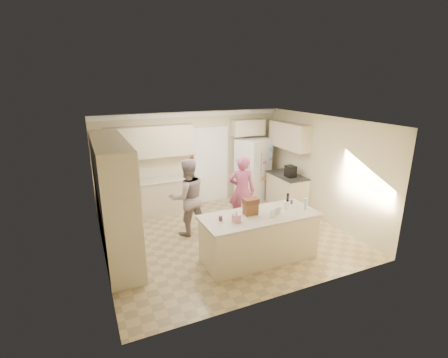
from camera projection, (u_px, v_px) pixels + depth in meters
name	position (u px, v px, depth m)	size (l,w,h in m)	color
floor	(226.00, 237.00, 7.37)	(5.20, 4.60, 0.02)	tan
ceiling	(227.00, 120.00, 6.60)	(5.20, 4.60, 0.02)	white
wall_back	(192.00, 159.00, 9.00)	(5.20, 0.02, 2.60)	beige
wall_front	(289.00, 223.00, 4.97)	(5.20, 0.02, 2.60)	beige
wall_left	(98.00, 199.00, 5.96)	(0.02, 4.60, 2.60)	beige
wall_right	(322.00, 169.00, 8.01)	(0.02, 4.60, 2.60)	beige
crown_back	(191.00, 114.00, 8.60)	(5.20, 0.08, 0.12)	white
pantry_bank	(115.00, 200.00, 6.29)	(0.60, 2.60, 2.35)	beige
back_base_cab	(155.00, 197.00, 8.53)	(2.20, 0.60, 0.88)	beige
back_countertop	(154.00, 181.00, 8.39)	(2.24, 0.63, 0.04)	#BFB3A3
back_upper_cab	(150.00, 142.00, 8.21)	(2.20, 0.35, 0.80)	beige
doorway_opening	(211.00, 166.00, 9.26)	(0.90, 0.06, 2.10)	black
doorway_casing	(211.00, 166.00, 9.23)	(1.02, 0.03, 2.22)	white
wall_frame_upper	(193.00, 150.00, 8.90)	(0.15, 0.02, 0.20)	brown
wall_frame_lower	(193.00, 160.00, 8.98)	(0.15, 0.02, 0.20)	brown
refrigerator	(253.00, 169.00, 9.46)	(0.90, 0.70, 1.80)	white
fridge_seam	(259.00, 172.00, 9.15)	(0.01, 0.02, 1.78)	gray
fridge_dispenser	(253.00, 165.00, 8.99)	(0.22, 0.03, 0.35)	black
fridge_handle_l	(258.00, 168.00, 9.08)	(0.02, 0.02, 0.85)	silver
fridge_handle_r	(261.00, 167.00, 9.12)	(0.02, 0.02, 0.85)	silver
over_fridge_cab	(248.00, 127.00, 9.25)	(0.95, 0.35, 0.45)	beige
right_base_cab	(286.00, 191.00, 9.01)	(0.60, 1.20, 0.88)	beige
right_countertop	(287.00, 175.00, 8.88)	(0.63, 1.24, 0.04)	#2D2B28
right_upper_cab	(289.00, 136.00, 8.80)	(0.35, 1.50, 0.70)	beige
coffee_maker	(290.00, 171.00, 8.64)	(0.22, 0.28, 0.30)	black
island_base	(259.00, 237.00, 6.36)	(2.20, 0.90, 0.88)	beige
island_top	(260.00, 216.00, 6.22)	(2.28, 0.96, 0.05)	#BFB3A3
utensil_crock	(287.00, 205.00, 6.49)	(0.13, 0.13, 0.15)	white
tissue_box	(236.00, 218.00, 5.89)	(0.13, 0.13, 0.14)	pink
tissue_plume	(237.00, 212.00, 5.86)	(0.08, 0.08, 0.08)	white
dollhouse_body	(251.00, 209.00, 6.21)	(0.26, 0.18, 0.22)	brown
dollhouse_roof	(251.00, 201.00, 6.17)	(0.28, 0.20, 0.10)	#592D1E
jam_jar	(221.00, 219.00, 5.93)	(0.07, 0.07, 0.09)	#59263F
greeting_card_a	(272.00, 213.00, 6.08)	(0.12, 0.01, 0.16)	white
greeting_card_b	(278.00, 211.00, 6.18)	(0.12, 0.01, 0.16)	silver
water_bottle	(305.00, 204.00, 6.42)	(0.07, 0.07, 0.24)	silver
shaker_salt	(289.00, 202.00, 6.72)	(0.05, 0.05, 0.09)	#3E4692
shaker_pepper	(292.00, 202.00, 6.75)	(0.05, 0.05, 0.09)	#3E4692
teen_boy	(188.00, 197.00, 7.27)	(0.86, 0.67, 1.76)	#999291
teen_girl	(242.00, 191.00, 7.75)	(0.62, 0.41, 1.71)	#A64382
fridge_magnets	(259.00, 172.00, 9.15)	(0.76, 0.02, 1.44)	tan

